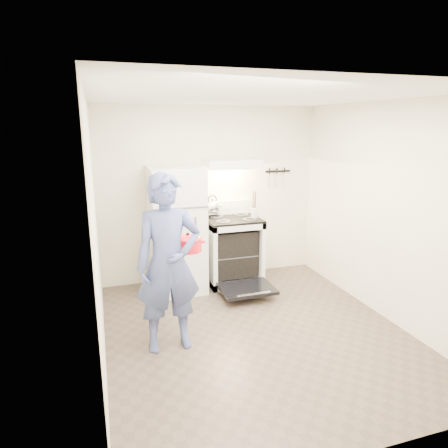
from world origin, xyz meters
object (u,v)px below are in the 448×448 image
(refrigerator, at_px, (177,230))
(stove_body, at_px, (233,251))
(tea_kettle, at_px, (212,206))
(person, at_px, (168,264))
(dutch_oven, at_px, (188,245))

(refrigerator, distance_m, stove_body, 0.90)
(refrigerator, bearing_deg, tea_kettle, 22.39)
(stove_body, xyz_separation_m, person, (-1.17, -1.47, 0.44))
(person, bearing_deg, tea_kettle, 58.78)
(stove_body, distance_m, tea_kettle, 0.72)
(tea_kettle, xyz_separation_m, person, (-0.94, -1.68, -0.20))
(tea_kettle, relative_size, dutch_oven, 0.85)
(refrigerator, xyz_separation_m, stove_body, (0.81, 0.02, -0.39))
(stove_body, height_order, dutch_oven, dutch_oven)
(refrigerator, height_order, person, person)
(person, bearing_deg, refrigerator, 73.78)
(tea_kettle, distance_m, person, 1.94)
(tea_kettle, bearing_deg, stove_body, -41.59)
(refrigerator, xyz_separation_m, tea_kettle, (0.57, 0.24, 0.25))
(stove_body, xyz_separation_m, dutch_oven, (-0.91, -1.20, 0.53))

